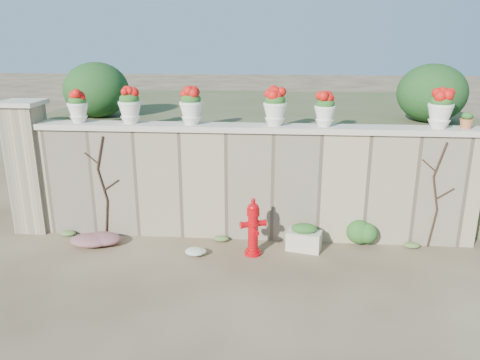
# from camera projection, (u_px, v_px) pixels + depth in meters

# --- Properties ---
(ground) EXTENTS (80.00, 80.00, 0.00)m
(ground) POSITION_uv_depth(u_px,v_px,m) (242.00, 283.00, 7.09)
(ground) COLOR #4C3A26
(ground) RESTS_ON ground
(stone_wall) EXTENTS (8.00, 0.40, 2.00)m
(stone_wall) POSITION_uv_depth(u_px,v_px,m) (250.00, 185.00, 8.51)
(stone_wall) COLOR tan
(stone_wall) RESTS_ON ground
(wall_cap) EXTENTS (8.10, 0.52, 0.10)m
(wall_cap) POSITION_uv_depth(u_px,v_px,m) (250.00, 128.00, 8.20)
(wall_cap) COLOR beige
(wall_cap) RESTS_ON stone_wall
(gate_pillar) EXTENTS (0.72, 0.72, 2.48)m
(gate_pillar) POSITION_uv_depth(u_px,v_px,m) (30.00, 166.00, 8.77)
(gate_pillar) COLOR tan
(gate_pillar) RESTS_ON ground
(raised_fill) EXTENTS (9.00, 6.00, 2.00)m
(raised_fill) POSITION_uv_depth(u_px,v_px,m) (258.00, 146.00, 11.56)
(raised_fill) COLOR #384C23
(raised_fill) RESTS_ON ground
(back_shrub_left) EXTENTS (1.30, 1.30, 1.10)m
(back_shrub_left) POSITION_uv_depth(u_px,v_px,m) (96.00, 90.00, 9.45)
(back_shrub_left) COLOR #143814
(back_shrub_left) RESTS_ON raised_fill
(back_shrub_right) EXTENTS (1.30, 1.30, 1.10)m
(back_shrub_right) POSITION_uv_depth(u_px,v_px,m) (432.00, 93.00, 8.93)
(back_shrub_right) COLOR #143814
(back_shrub_right) RESTS_ON raised_fill
(vine_left) EXTENTS (0.60, 0.04, 1.91)m
(vine_left) POSITION_uv_depth(u_px,v_px,m) (103.00, 185.00, 8.52)
(vine_left) COLOR black
(vine_left) RESTS_ON ground
(vine_right) EXTENTS (0.60, 0.04, 1.91)m
(vine_right) POSITION_uv_depth(u_px,v_px,m) (436.00, 194.00, 8.05)
(vine_right) COLOR black
(vine_right) RESTS_ON ground
(fire_hydrant) EXTENTS (0.44, 0.31, 1.01)m
(fire_hydrant) POSITION_uv_depth(u_px,v_px,m) (253.00, 227.00, 7.89)
(fire_hydrant) COLOR #BA070C
(fire_hydrant) RESTS_ON ground
(planter_box) EXTENTS (0.65, 0.47, 0.49)m
(planter_box) POSITION_uv_depth(u_px,v_px,m) (304.00, 238.00, 8.16)
(planter_box) COLOR beige
(planter_box) RESTS_ON ground
(green_shrub) EXTENTS (0.60, 0.54, 0.57)m
(green_shrub) POSITION_uv_depth(u_px,v_px,m) (366.00, 232.00, 8.25)
(green_shrub) COLOR #1E5119
(green_shrub) RESTS_ON ground
(magenta_clump) EXTENTS (0.96, 0.64, 0.25)m
(magenta_clump) POSITION_uv_depth(u_px,v_px,m) (93.00, 239.00, 8.35)
(magenta_clump) COLOR #AE2266
(magenta_clump) RESTS_ON ground
(white_flowers) EXTENTS (0.49, 0.39, 0.18)m
(white_flowers) POSITION_uv_depth(u_px,v_px,m) (199.00, 251.00, 7.97)
(white_flowers) COLOR white
(white_flowers) RESTS_ON ground
(urn_pot_0) EXTENTS (0.36, 0.36, 0.57)m
(urn_pot_0) POSITION_uv_depth(u_px,v_px,m) (78.00, 107.00, 8.35)
(urn_pot_0) COLOR white
(urn_pot_0) RESTS_ON wall_cap
(urn_pot_1) EXTENTS (0.40, 0.40, 0.63)m
(urn_pot_1) POSITION_uv_depth(u_px,v_px,m) (130.00, 106.00, 8.27)
(urn_pot_1) COLOR white
(urn_pot_1) RESTS_ON wall_cap
(urn_pot_2) EXTENTS (0.41, 0.41, 0.64)m
(urn_pot_2) POSITION_uv_depth(u_px,v_px,m) (191.00, 106.00, 8.18)
(urn_pot_2) COLOR white
(urn_pot_2) RESTS_ON wall_cap
(urn_pot_3) EXTENTS (0.41, 0.41, 0.64)m
(urn_pot_3) POSITION_uv_depth(u_px,v_px,m) (275.00, 107.00, 8.06)
(urn_pot_3) COLOR white
(urn_pot_3) RESTS_ON wall_cap
(urn_pot_4) EXTENTS (0.36, 0.36, 0.57)m
(urn_pot_4) POSITION_uv_depth(u_px,v_px,m) (325.00, 110.00, 8.00)
(urn_pot_4) COLOR white
(urn_pot_4) RESTS_ON wall_cap
(urn_pot_5) EXTENTS (0.42, 0.42, 0.66)m
(urn_pot_5) POSITION_uv_depth(u_px,v_px,m) (441.00, 109.00, 7.84)
(urn_pot_5) COLOR white
(urn_pot_5) RESTS_ON wall_cap
(terracotta_pot) EXTENTS (0.22, 0.22, 0.26)m
(terracotta_pot) POSITION_uv_depth(u_px,v_px,m) (467.00, 121.00, 7.86)
(terracotta_pot) COLOR #B86638
(terracotta_pot) RESTS_ON wall_cap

